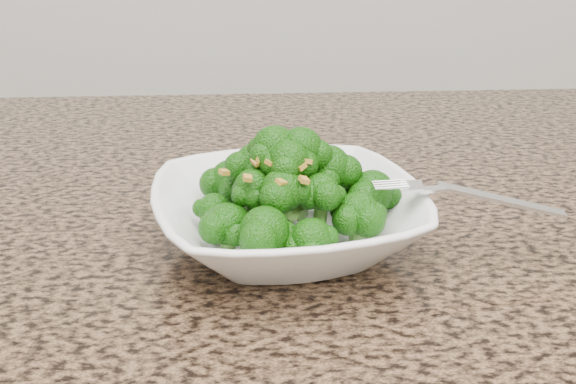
{
  "coord_description": "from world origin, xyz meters",
  "views": [
    {
      "loc": [
        0.05,
        -0.22,
        1.17
      ],
      "look_at": [
        0.08,
        0.32,
        0.95
      ],
      "focal_mm": 45.0,
      "sensor_mm": 36.0,
      "label": 1
    }
  ],
  "objects": [
    {
      "name": "fork",
      "position": [
        0.2,
        0.29,
        0.96
      ],
      "size": [
        0.17,
        0.05,
        0.01
      ],
      "primitive_type": null,
      "rotation": [
        0.0,
        0.0,
        -0.15
      ],
      "color": "silver",
      "rests_on": "bowl"
    },
    {
      "name": "granite_counter",
      "position": [
        0.0,
        0.3,
        0.89
      ],
      "size": [
        1.64,
        1.04,
        0.03
      ],
      "primitive_type": "cube",
      "color": "brown",
      "rests_on": "cabinet"
    },
    {
      "name": "bowl",
      "position": [
        0.08,
        0.32,
        0.93
      ],
      "size": [
        0.25,
        0.25,
        0.05
      ],
      "primitive_type": "imported",
      "rotation": [
        0.0,
        0.0,
        0.17
      ],
      "color": "white",
      "rests_on": "granite_counter"
    },
    {
      "name": "garlic_topping",
      "position": [
        0.08,
        0.32,
        1.02
      ],
      "size": [
        0.12,
        0.12,
        0.01
      ],
      "primitive_type": null,
      "color": "gold",
      "rests_on": "broccoli_pile"
    },
    {
      "name": "broccoli_pile",
      "position": [
        0.08,
        0.32,
        0.99
      ],
      "size": [
        0.19,
        0.19,
        0.07
      ],
      "primitive_type": null,
      "color": "#185A0A",
      "rests_on": "bowl"
    }
  ]
}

